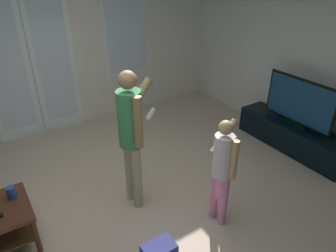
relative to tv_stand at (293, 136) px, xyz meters
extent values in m
cube|color=beige|center=(-2.78, 0.03, -0.20)|extent=(6.20, 5.08, 0.02)
cube|color=silver|center=(-2.78, 2.54, 1.16)|extent=(6.20, 0.06, 2.71)
cube|color=white|center=(-3.21, 2.50, 0.87)|extent=(0.64, 0.02, 2.18)
cube|color=silver|center=(-3.21, 2.48, 0.92)|extent=(0.48, 0.01, 1.88)
cube|color=white|center=(-2.56, 2.50, 0.87)|extent=(0.64, 0.02, 2.18)
cube|color=silver|center=(-2.56, 2.48, 0.92)|extent=(0.48, 0.01, 1.88)
cube|color=white|center=(-1.33, 2.50, 1.12)|extent=(0.80, 0.02, 1.24)
cube|color=silver|center=(-1.33, 2.48, 1.12)|extent=(0.74, 0.01, 1.18)
cube|color=silver|center=(0.29, 0.03, 1.16)|extent=(0.06, 5.08, 2.71)
cylinder|color=#502818|center=(-3.53, 0.11, 0.01)|extent=(0.05, 0.05, 0.40)
cylinder|color=#502818|center=(-3.53, 0.64, 0.01)|extent=(0.05, 0.05, 0.40)
cube|color=black|center=(0.00, 0.00, 0.00)|extent=(0.43, 1.66, 0.39)
cube|color=black|center=(0.00, 0.00, 0.21)|extent=(0.08, 0.37, 0.04)
cube|color=black|center=(0.00, 0.00, 0.55)|extent=(0.04, 1.04, 0.63)
cube|color=navy|center=(-0.02, 0.00, 0.55)|extent=(0.00, 0.99, 0.58)
cylinder|color=tan|center=(-2.44, 0.16, 0.19)|extent=(0.11, 0.11, 0.76)
cylinder|color=tan|center=(-2.45, 0.32, 0.19)|extent=(0.11, 0.11, 0.76)
cylinder|color=#3C8C55|center=(-2.44, 0.24, 0.86)|extent=(0.25, 0.25, 0.59)
sphere|color=#94744B|center=(-2.44, 0.24, 1.27)|extent=(0.18, 0.18, 0.18)
cylinder|color=#94744B|center=(-2.44, 0.07, 0.90)|extent=(0.09, 0.09, 0.53)
cylinder|color=#94744B|center=(-2.28, 0.41, 0.96)|extent=(0.41, 0.10, 0.46)
cube|color=white|center=(-2.11, 0.41, 0.76)|extent=(0.11, 0.04, 0.13)
cylinder|color=pink|center=(-1.84, -0.55, 0.10)|extent=(0.08, 0.08, 0.58)
cylinder|color=pink|center=(-1.86, -0.43, 0.10)|extent=(0.08, 0.08, 0.58)
cylinder|color=silver|center=(-1.85, -0.49, 0.61)|extent=(0.19, 0.19, 0.45)
sphere|color=tan|center=(-1.85, -0.49, 0.92)|extent=(0.14, 0.14, 0.14)
cylinder|color=tan|center=(-1.83, -0.62, 0.64)|extent=(0.07, 0.07, 0.40)
cylinder|color=tan|center=(-1.71, -0.34, 0.71)|extent=(0.36, 0.12, 0.30)
cube|color=white|center=(-1.56, -0.32, 0.59)|extent=(0.13, 0.06, 0.11)
cylinder|color=#274C99|center=(-3.62, 0.47, 0.31)|extent=(0.08, 0.08, 0.12)
camera|label=1|loc=(-3.63, -2.26, 2.27)|focal=33.33mm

